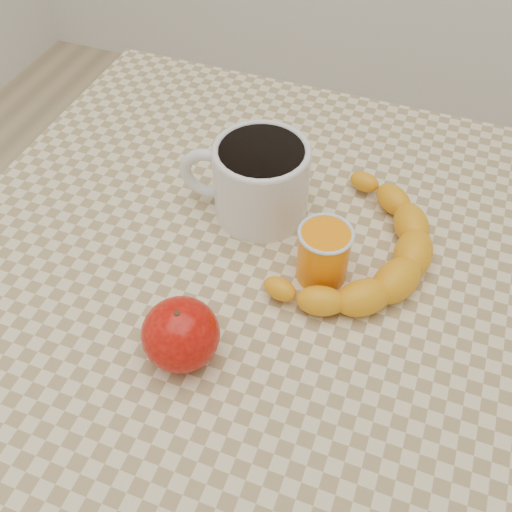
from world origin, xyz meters
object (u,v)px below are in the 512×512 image
(table, at_px, (256,308))
(apple, at_px, (181,334))
(orange_juice_glass, at_px, (323,253))
(banana, at_px, (356,246))
(coffee_mug, at_px, (259,178))

(table, bearing_deg, apple, -101.91)
(orange_juice_glass, bearing_deg, apple, -124.30)
(orange_juice_glass, xyz_separation_m, banana, (0.03, 0.04, -0.02))
(orange_juice_glass, distance_m, banana, 0.05)
(table, bearing_deg, orange_juice_glass, 11.52)
(apple, bearing_deg, table, 78.09)
(table, bearing_deg, coffee_mug, 108.74)
(orange_juice_glass, relative_size, banana, 0.22)
(coffee_mug, bearing_deg, banana, -15.98)
(apple, xyz_separation_m, banana, (0.14, 0.20, -0.01))
(coffee_mug, distance_m, banana, 0.15)
(coffee_mug, relative_size, banana, 0.51)
(apple, height_order, banana, apple)
(orange_juice_glass, bearing_deg, coffee_mug, 144.45)
(coffee_mug, height_order, banana, coffee_mug)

